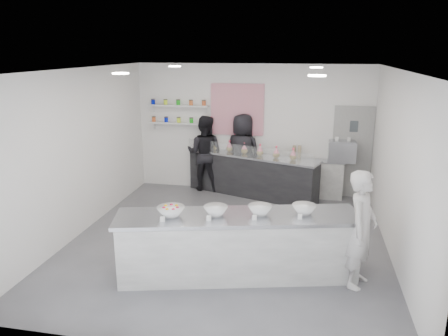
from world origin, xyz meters
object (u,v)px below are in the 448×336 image
(espresso_machine, at_px, (342,152))
(staff_right, at_px, (243,153))
(woman_prep, at_px, (361,229))
(staff_left, at_px, (205,153))
(prep_counter, at_px, (238,246))
(espresso_ledge, at_px, (317,179))
(back_bar, at_px, (252,175))

(espresso_machine, bearing_deg, staff_right, 178.51)
(woman_prep, bearing_deg, staff_left, 60.03)
(staff_right, bearing_deg, prep_counter, 115.18)
(espresso_ledge, distance_m, staff_right, 1.81)
(prep_counter, height_order, staff_left, staff_left)
(back_bar, bearing_deg, staff_left, -172.46)
(espresso_ledge, bearing_deg, back_bar, -172.65)
(espresso_ledge, bearing_deg, prep_counter, -106.59)
(staff_right, bearing_deg, espresso_machine, -164.36)
(back_bar, height_order, staff_left, staff_left)
(espresso_machine, xyz_separation_m, staff_right, (-2.26, 0.06, -0.16))
(staff_right, bearing_deg, staff_left, 17.13)
(prep_counter, xyz_separation_m, espresso_ledge, (1.17, 3.94, -0.05))
(prep_counter, relative_size, staff_right, 1.90)
(back_bar, xyz_separation_m, staff_right, (-0.26, 0.25, 0.45))
(espresso_machine, distance_m, woman_prep, 3.85)
(espresso_machine, relative_size, woman_prep, 0.35)
(staff_right, bearing_deg, woman_prep, 137.86)
(espresso_machine, bearing_deg, woman_prep, -89.11)
(back_bar, xyz_separation_m, espresso_machine, (2.00, 0.19, 0.61))
(espresso_ledge, relative_size, espresso_machine, 1.98)
(espresso_machine, height_order, staff_left, staff_left)
(back_bar, distance_m, espresso_machine, 2.10)
(prep_counter, relative_size, espresso_ledge, 3.04)
(prep_counter, relative_size, woman_prep, 2.08)
(espresso_ledge, height_order, staff_left, staff_left)
(espresso_machine, relative_size, staff_right, 0.32)
(woman_prep, height_order, staff_left, staff_left)
(back_bar, relative_size, espresso_ledge, 2.67)
(back_bar, xyz_separation_m, espresso_ledge, (1.48, 0.19, -0.05))
(back_bar, xyz_separation_m, woman_prep, (2.06, -3.65, 0.37))
(prep_counter, bearing_deg, back_bar, 80.64)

